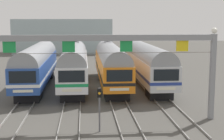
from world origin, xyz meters
TOP-DOWN VIEW (x-y plane):
  - ground_plane at (0.00, 0.00)m, footprint 160.00×160.00m
  - track_bed at (0.00, 17.00)m, footprint 14.03×70.00m
  - commuter_train_blue at (-6.26, -0.01)m, footprint 2.88×18.06m
  - commuter_train_white at (-2.09, -0.00)m, footprint 2.88×18.06m
  - commuter_train_orange at (2.09, -0.00)m, footprint 2.88×18.06m
  - commuter_train_silver at (6.26, -0.01)m, footprint 2.88×18.06m
  - catenary_gantry at (0.00, -13.50)m, footprint 17.76×0.44m
  - yard_signal_mast at (0.00, -15.81)m, footprint 0.28×0.35m
  - maintenance_building at (-5.65, 40.63)m, footprint 21.96×10.00m

SIDE VIEW (x-z plane):
  - ground_plane at x=0.00m, z-range 0.00..0.00m
  - track_bed at x=0.00m, z-range 0.00..0.15m
  - yard_signal_mast at x=0.00m, z-range 0.60..3.66m
  - commuter_train_blue at x=-6.26m, z-range 0.30..5.07m
  - commuter_train_silver at x=6.26m, z-range 0.30..5.07m
  - commuter_train_white at x=-2.09m, z-range 0.16..5.21m
  - commuter_train_orange at x=2.09m, z-range 0.16..5.21m
  - maintenance_building at x=-5.65m, z-range 0.00..7.69m
  - catenary_gantry at x=0.00m, z-range 1.64..8.61m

